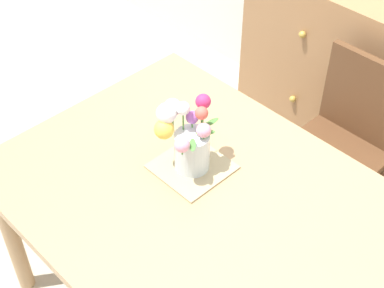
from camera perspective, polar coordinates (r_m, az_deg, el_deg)
The scene contains 5 objects.
dining_table at distance 2.13m, azimuth 0.26°, elevation -6.37°, with size 1.42×1.10×0.76m.
chair_far at distance 2.73m, azimuth 15.01°, elevation 0.65°, with size 0.42×0.42×0.90m.
dresser at distance 3.10m, azimuth 17.29°, elevation 5.45°, with size 1.40×0.47×1.00m.
placemat at distance 2.14m, azimuth 0.00°, elevation -2.29°, with size 0.26×0.26×0.01m, color tan.
flower_vase at distance 2.05m, azimuth -0.53°, elevation 0.66°, with size 0.22×0.22×0.28m.
Camera 1 is at (1.00, -0.98, 2.28)m, focal length 53.54 mm.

